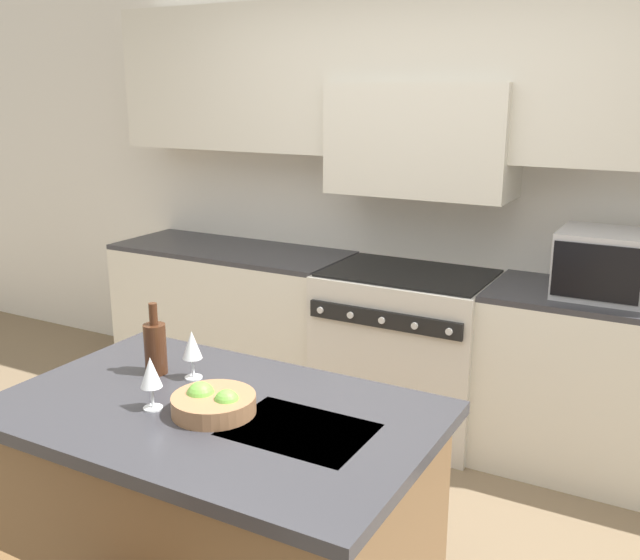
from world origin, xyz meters
The scene contains 9 objects.
back_cabinetry centered at (0.00, 1.94, 1.61)m, with size 10.00×0.46×2.70m.
back_counter centered at (0.00, 1.69, 0.47)m, with size 3.99×0.62×0.94m.
range_stove centered at (0.00, 1.67, 0.47)m, with size 0.93×0.70×0.94m.
microwave centered at (1.04, 1.69, 1.10)m, with size 0.50×0.41×0.32m.
kitchen_island centered at (0.06, -0.18, 0.45)m, with size 1.47×0.91×0.90m.
wine_bottle centered at (-0.31, -0.04, 1.00)m, with size 0.08×0.08×0.27m.
wine_glass_near centered at (-0.11, -0.29, 1.02)m, with size 0.07×0.07×0.18m.
wine_glass_far centered at (-0.16, -0.02, 1.02)m, with size 0.07×0.07×0.18m.
fruit_bowl centered at (0.08, -0.21, 0.93)m, with size 0.28×0.28×0.10m.
Camera 1 is at (1.42, -1.91, 1.92)m, focal length 40.00 mm.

